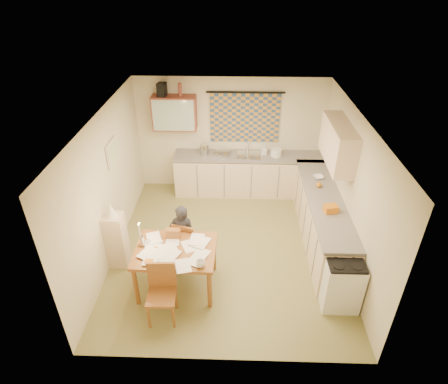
{
  "coord_description": "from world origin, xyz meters",
  "views": [
    {
      "loc": [
        0.1,
        -5.26,
        4.46
      ],
      "look_at": [
        -0.07,
        0.2,
        1.07
      ],
      "focal_mm": 30.0,
      "sensor_mm": 36.0,
      "label": 1
    }
  ],
  "objects_px": {
    "stove": "(341,281)",
    "chair_far": "(187,248)",
    "dining_table": "(177,268)",
    "counter_back": "(251,174)",
    "counter_right": "(321,219)",
    "person": "(183,235)",
    "shelf_stand": "(117,240)"
  },
  "relations": [
    {
      "from": "counter_right",
      "to": "shelf_stand",
      "type": "bearing_deg",
      "value": -167.5
    },
    {
      "from": "dining_table",
      "to": "chair_far",
      "type": "height_order",
      "value": "chair_far"
    },
    {
      "from": "stove",
      "to": "shelf_stand",
      "type": "height_order",
      "value": "shelf_stand"
    },
    {
      "from": "chair_far",
      "to": "shelf_stand",
      "type": "distance_m",
      "value": 1.19
    },
    {
      "from": "counter_back",
      "to": "chair_far",
      "type": "distance_m",
      "value": 2.57
    },
    {
      "from": "counter_right",
      "to": "person",
      "type": "distance_m",
      "value": 2.54
    },
    {
      "from": "chair_far",
      "to": "dining_table",
      "type": "bearing_deg",
      "value": 96.8
    },
    {
      "from": "stove",
      "to": "person",
      "type": "height_order",
      "value": "person"
    },
    {
      "from": "counter_right",
      "to": "dining_table",
      "type": "distance_m",
      "value": 2.78
    },
    {
      "from": "stove",
      "to": "chair_far",
      "type": "bearing_deg",
      "value": 160.06
    },
    {
      "from": "counter_right",
      "to": "chair_far",
      "type": "xyz_separation_m",
      "value": [
        -2.39,
        -0.66,
        -0.19
      ]
    },
    {
      "from": "person",
      "to": "shelf_stand",
      "type": "bearing_deg",
      "value": 5.5
    },
    {
      "from": "counter_back",
      "to": "chair_far",
      "type": "bearing_deg",
      "value": -116.63
    },
    {
      "from": "counter_back",
      "to": "person",
      "type": "xyz_separation_m",
      "value": [
        -1.2,
        -2.34,
        0.13
      ]
    },
    {
      "from": "counter_right",
      "to": "person",
      "type": "bearing_deg",
      "value": -163.88
    },
    {
      "from": "counter_right",
      "to": "shelf_stand",
      "type": "height_order",
      "value": "shelf_stand"
    },
    {
      "from": "dining_table",
      "to": "counter_back",
      "type": "bearing_deg",
      "value": 68.25
    },
    {
      "from": "counter_back",
      "to": "shelf_stand",
      "type": "height_order",
      "value": "shelf_stand"
    },
    {
      "from": "dining_table",
      "to": "chair_far",
      "type": "bearing_deg",
      "value": 83.06
    },
    {
      "from": "counter_back",
      "to": "person",
      "type": "relative_size",
      "value": 2.85
    },
    {
      "from": "counter_right",
      "to": "dining_table",
      "type": "bearing_deg",
      "value": -152.93
    },
    {
      "from": "counter_back",
      "to": "person",
      "type": "bearing_deg",
      "value": -117.25
    },
    {
      "from": "person",
      "to": "shelf_stand",
      "type": "height_order",
      "value": "person"
    },
    {
      "from": "person",
      "to": "stove",
      "type": "bearing_deg",
      "value": 162.81
    },
    {
      "from": "dining_table",
      "to": "stove",
      "type": "bearing_deg",
      "value": -4.63
    },
    {
      "from": "counter_back",
      "to": "stove",
      "type": "height_order",
      "value": "counter_back"
    },
    {
      "from": "counter_right",
      "to": "shelf_stand",
      "type": "xyz_separation_m",
      "value": [
        -3.54,
        -0.78,
        0.05
      ]
    },
    {
      "from": "stove",
      "to": "chair_far",
      "type": "distance_m",
      "value": 2.54
    },
    {
      "from": "dining_table",
      "to": "shelf_stand",
      "type": "relative_size",
      "value": 1.23
    },
    {
      "from": "person",
      "to": "shelf_stand",
      "type": "xyz_separation_m",
      "value": [
        -1.1,
        -0.08,
        -0.08
      ]
    },
    {
      "from": "shelf_stand",
      "to": "counter_right",
      "type": "bearing_deg",
      "value": 12.5
    },
    {
      "from": "counter_back",
      "to": "counter_right",
      "type": "xyz_separation_m",
      "value": [
        1.24,
        -1.63,
        -0.0
      ]
    }
  ]
}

